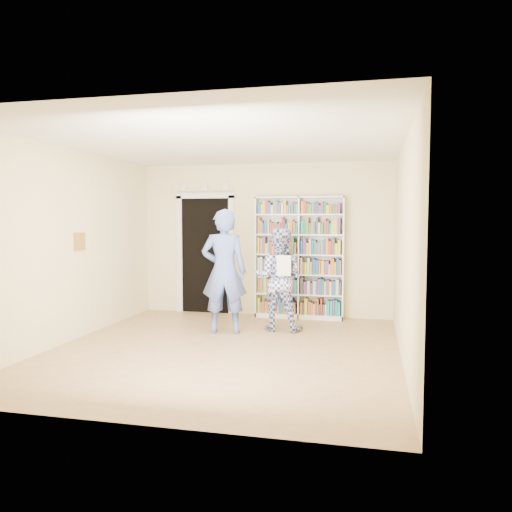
{
  "coord_description": "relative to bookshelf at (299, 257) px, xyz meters",
  "views": [
    {
      "loc": [
        1.86,
        -6.22,
        1.71
      ],
      "look_at": [
        0.22,
        0.9,
        1.18
      ],
      "focal_mm": 35.0,
      "sensor_mm": 36.0,
      "label": 1
    }
  ],
  "objects": [
    {
      "name": "floor",
      "position": [
        -0.66,
        -2.34,
        -1.06
      ],
      "size": [
        5.0,
        5.0,
        0.0
      ],
      "primitive_type": "plane",
      "color": "#9B714B",
      "rests_on": "ground"
    },
    {
      "name": "ceiling",
      "position": [
        -0.66,
        -2.34,
        1.64
      ],
      "size": [
        5.0,
        5.0,
        0.0
      ],
      "primitive_type": "plane",
      "rotation": [
        3.14,
        0.0,
        0.0
      ],
      "color": "white",
      "rests_on": "wall_back"
    },
    {
      "name": "wall_back",
      "position": [
        -0.66,
        0.16,
        0.29
      ],
      "size": [
        4.5,
        0.0,
        4.5
      ],
      "primitive_type": "plane",
      "rotation": [
        1.57,
        0.0,
        0.0
      ],
      "color": "beige",
      "rests_on": "floor"
    },
    {
      "name": "wall_left",
      "position": [
        -2.91,
        -2.34,
        0.29
      ],
      "size": [
        0.0,
        5.0,
        5.0
      ],
      "primitive_type": "plane",
      "rotation": [
        1.57,
        0.0,
        1.57
      ],
      "color": "beige",
      "rests_on": "floor"
    },
    {
      "name": "wall_right",
      "position": [
        1.59,
        -2.34,
        0.29
      ],
      "size": [
        0.0,
        5.0,
        5.0
      ],
      "primitive_type": "plane",
      "rotation": [
        1.57,
        0.0,
        -1.57
      ],
      "color": "beige",
      "rests_on": "floor"
    },
    {
      "name": "bookshelf",
      "position": [
        0.0,
        0.0,
        0.0
      ],
      "size": [
        1.53,
        0.29,
        2.11
      ],
      "rotation": [
        0.0,
        0.0,
        0.25
      ],
      "color": "white",
      "rests_on": "floor"
    },
    {
      "name": "doorway",
      "position": [
        -1.76,
        0.13,
        0.12
      ],
      "size": [
        1.1,
        0.08,
        2.43
      ],
      "color": "black",
      "rests_on": "floor"
    },
    {
      "name": "wall_art",
      "position": [
        -2.89,
        -2.14,
        0.34
      ],
      "size": [
        0.03,
        0.25,
        0.25
      ],
      "primitive_type": "cube",
      "color": "brown",
      "rests_on": "wall_left"
    },
    {
      "name": "man_blue",
      "position": [
        -0.94,
        -1.41,
        -0.13
      ],
      "size": [
        0.75,
        0.57,
        1.87
      ],
      "primitive_type": "imported",
      "rotation": [
        0.0,
        0.0,
        3.33
      ],
      "color": "#5068B3",
      "rests_on": "floor"
    },
    {
      "name": "man_plaid",
      "position": [
        -0.18,
        -1.03,
        -0.27
      ],
      "size": [
        0.8,
        0.63,
        1.59
      ],
      "primitive_type": "imported",
      "rotation": [
        0.0,
        0.0,
        3.11
      ],
      "color": "navy",
      "rests_on": "floor"
    },
    {
      "name": "paper_sheet",
      "position": [
        -0.05,
        -1.3,
        -0.03
      ],
      "size": [
        0.22,
        0.03,
        0.31
      ],
      "primitive_type": "cube",
      "rotation": [
        0.0,
        0.0,
        -0.09
      ],
      "color": "white",
      "rests_on": "man_plaid"
    }
  ]
}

